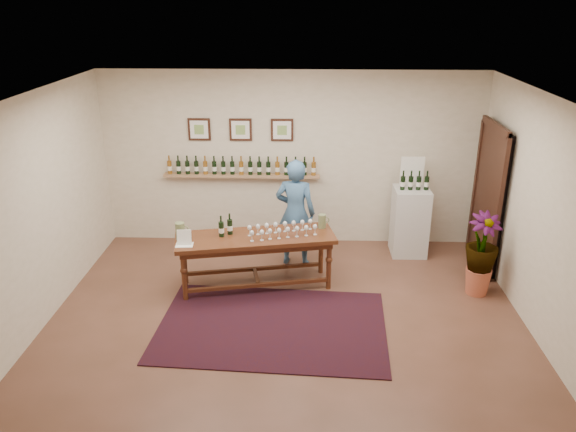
{
  "coord_description": "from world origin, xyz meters",
  "views": [
    {
      "loc": [
        0.24,
        -6.14,
        3.84
      ],
      "look_at": [
        0.0,
        0.8,
        1.1
      ],
      "focal_mm": 35.0,
      "sensor_mm": 36.0,
      "label": 1
    }
  ],
  "objects_px": {
    "person": "(295,213)",
    "tasting_table": "(255,243)",
    "display_pedestal": "(410,221)",
    "potted_plant": "(481,254)"
  },
  "relations": [
    {
      "from": "person",
      "to": "tasting_table",
      "type": "bearing_deg",
      "value": 64.04
    },
    {
      "from": "tasting_table",
      "to": "potted_plant",
      "type": "height_order",
      "value": "potted_plant"
    },
    {
      "from": "display_pedestal",
      "to": "potted_plant",
      "type": "height_order",
      "value": "display_pedestal"
    },
    {
      "from": "display_pedestal",
      "to": "potted_plant",
      "type": "relative_size",
      "value": 1.06
    },
    {
      "from": "tasting_table",
      "to": "person",
      "type": "bearing_deg",
      "value": 42.88
    },
    {
      "from": "display_pedestal",
      "to": "person",
      "type": "height_order",
      "value": "person"
    },
    {
      "from": "display_pedestal",
      "to": "person",
      "type": "distance_m",
      "value": 1.86
    },
    {
      "from": "display_pedestal",
      "to": "tasting_table",
      "type": "bearing_deg",
      "value": -153.06
    },
    {
      "from": "tasting_table",
      "to": "potted_plant",
      "type": "relative_size",
      "value": 2.24
    },
    {
      "from": "display_pedestal",
      "to": "person",
      "type": "relative_size",
      "value": 0.65
    }
  ]
}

